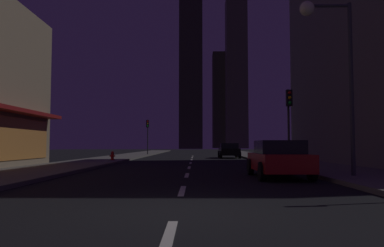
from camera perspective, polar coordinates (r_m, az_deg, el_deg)
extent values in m
cube|color=black|center=(39.07, 0.06, -5.30)|extent=(78.00, 136.00, 0.10)
cube|color=#605E59|center=(39.62, 10.28, -5.04)|extent=(4.00, 76.00, 0.15)
cube|color=#605E59|center=(39.76, -10.12, -5.04)|extent=(4.00, 76.00, 0.15)
cube|color=silver|center=(5.22, -3.77, -17.45)|extent=(0.16, 2.20, 0.01)
cube|color=silver|center=(10.33, -1.52, -10.42)|extent=(0.16, 2.20, 0.01)
cube|color=silver|center=(15.51, -0.80, -8.06)|extent=(0.16, 2.20, 0.01)
cube|color=silver|center=(20.69, -0.44, -6.88)|extent=(0.16, 2.20, 0.01)
cube|color=silver|center=(25.88, -0.22, -6.17)|extent=(0.16, 2.20, 0.01)
cube|color=silver|center=(31.08, -0.08, -5.70)|extent=(0.16, 2.20, 0.01)
cube|color=silver|center=(36.27, 0.02, -5.36)|extent=(0.16, 2.20, 0.01)
cube|color=silver|center=(41.47, 0.10, -5.11)|extent=(0.16, 2.20, 0.01)
cube|color=#2F2D23|center=(122.46, -0.19, 8.14)|extent=(7.66, 5.03, 51.37)
cube|color=#343127|center=(154.40, 4.37, 3.59)|extent=(6.17, 8.23, 39.87)
cube|color=#4B4838|center=(144.19, 6.92, 7.79)|extent=(7.99, 8.05, 58.18)
cube|color=#B21919|center=(14.76, 13.28, -5.84)|extent=(1.80, 4.20, 0.65)
cube|color=black|center=(14.55, 13.43, -3.67)|extent=(1.64, 2.00, 0.55)
cylinder|color=black|center=(15.99, 9.09, -6.68)|extent=(0.22, 0.68, 0.68)
cylinder|color=black|center=(16.34, 15.25, -6.53)|extent=(0.22, 0.68, 0.68)
cylinder|color=black|center=(13.23, 10.89, -7.36)|extent=(0.22, 0.68, 0.68)
cylinder|color=black|center=(13.66, 18.23, -7.13)|extent=(0.22, 0.68, 0.68)
sphere|color=white|center=(16.67, 9.88, -5.41)|extent=(0.18, 0.18, 0.18)
sphere|color=white|center=(16.88, 13.58, -5.34)|extent=(0.18, 0.18, 0.18)
cube|color=black|center=(35.93, 5.78, -4.40)|extent=(1.80, 4.20, 0.65)
cube|color=black|center=(35.72, 5.80, -3.50)|extent=(1.64, 2.00, 0.55)
cylinder|color=black|center=(37.26, 4.24, -4.79)|extent=(0.22, 0.68, 0.68)
cylinder|color=black|center=(37.41, 6.94, -4.77)|extent=(0.22, 0.68, 0.68)
cylinder|color=black|center=(34.47, 4.53, -4.90)|extent=(0.22, 0.68, 0.68)
cylinder|color=black|center=(34.63, 7.45, -4.88)|extent=(0.22, 0.68, 0.68)
sphere|color=white|center=(37.93, 4.67, -4.27)|extent=(0.18, 0.18, 0.18)
sphere|color=white|center=(38.02, 6.33, -4.26)|extent=(0.18, 0.18, 0.18)
cylinder|color=red|center=(28.18, -12.30, -5.01)|extent=(0.22, 0.22, 0.55)
sphere|color=red|center=(28.18, -12.30, -4.45)|extent=(0.21, 0.21, 0.21)
cylinder|color=red|center=(28.19, -12.31, -5.51)|extent=(0.30, 0.30, 0.06)
cylinder|color=red|center=(28.22, -12.62, -4.95)|extent=(0.10, 0.10, 0.10)
cylinder|color=red|center=(28.15, -11.98, -4.96)|extent=(0.10, 0.10, 0.10)
cylinder|color=#2D2D2D|center=(20.86, 14.83, -0.57)|extent=(0.12, 0.12, 4.20)
cube|color=black|center=(20.80, 14.90, 3.86)|extent=(0.32, 0.24, 0.90)
sphere|color=red|center=(20.71, 14.97, 4.67)|extent=(0.18, 0.18, 0.18)
sphere|color=#F2B20C|center=(20.68, 14.99, 3.91)|extent=(0.18, 0.18, 0.18)
sphere|color=#19D833|center=(20.64, 15.00, 3.13)|extent=(0.18, 0.18, 0.18)
cylinder|color=#2D2D2D|center=(44.86, -6.92, -2.09)|extent=(0.12, 0.12, 4.20)
cube|color=black|center=(44.72, -6.93, -0.03)|extent=(0.32, 0.24, 0.90)
sphere|color=red|center=(44.61, -6.95, 0.33)|extent=(0.18, 0.18, 0.18)
sphere|color=#F2B20C|center=(44.60, -6.96, -0.02)|extent=(0.18, 0.18, 0.18)
sphere|color=#19D833|center=(44.58, -6.96, -0.38)|extent=(0.18, 0.18, 0.18)
cylinder|color=#38383D|center=(14.97, 23.58, 5.07)|extent=(0.16, 0.16, 6.50)
cylinder|color=#38383D|center=(15.45, 20.44, 16.81)|extent=(1.60, 0.12, 0.12)
sphere|color=#FCF7CC|center=(15.18, 17.48, 16.73)|extent=(0.56, 0.56, 0.56)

